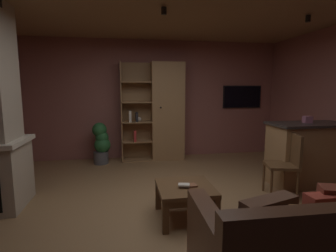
% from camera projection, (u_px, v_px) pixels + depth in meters
% --- Properties ---
extents(floor, '(5.92, 5.55, 0.02)m').
position_uv_depth(floor, '(173.00, 211.00, 3.40)').
color(floor, olive).
rests_on(floor, ground).
extents(wall_back, '(6.04, 0.06, 2.63)m').
position_uv_depth(wall_back, '(150.00, 100.00, 5.95)').
color(wall_back, '#8E544C').
rests_on(wall_back, ground).
extents(window_pane_back, '(0.60, 0.01, 0.83)m').
position_uv_depth(window_pane_back, '(141.00, 106.00, 5.90)').
color(window_pane_back, white).
extents(bookshelf_cabinet, '(1.36, 0.41, 2.12)m').
position_uv_depth(bookshelf_cabinet, '(163.00, 112.00, 5.77)').
color(bookshelf_cabinet, '#997047').
rests_on(bookshelf_cabinet, ground).
extents(kitchen_bar_counter, '(1.57, 0.65, 1.02)m').
position_uv_depth(kitchen_bar_counter, '(316.00, 153.00, 4.31)').
color(kitchen_bar_counter, '#997047').
rests_on(kitchen_bar_counter, ground).
extents(tissue_box, '(0.14, 0.14, 0.11)m').
position_uv_depth(tissue_box, '(307.00, 120.00, 4.21)').
color(tissue_box, '#995972').
rests_on(tissue_box, kitchen_bar_counter).
extents(leather_couch, '(1.68, 0.93, 0.84)m').
position_uv_depth(leather_couch, '(305.00, 252.00, 2.04)').
color(leather_couch, '#4C2D1E').
rests_on(leather_couch, ground).
extents(coffee_table, '(0.66, 0.68, 0.41)m').
position_uv_depth(coffee_table, '(185.00, 192.00, 3.16)').
color(coffee_table, brown).
rests_on(coffee_table, ground).
extents(table_book_0, '(0.12, 0.12, 0.02)m').
position_uv_depth(table_book_0, '(192.00, 185.00, 3.13)').
color(table_book_0, brown).
rests_on(table_book_0, coffee_table).
extents(table_book_1, '(0.15, 0.12, 0.02)m').
position_uv_depth(table_book_1, '(184.00, 185.00, 3.09)').
color(table_book_1, beige).
rests_on(table_book_1, coffee_table).
extents(dining_chair, '(0.51, 0.51, 0.92)m').
position_uv_depth(dining_chair, '(287.00, 161.00, 3.79)').
color(dining_chair, brown).
rests_on(dining_chair, ground).
extents(potted_floor_plant, '(0.37, 0.35, 0.87)m').
position_uv_depth(potted_floor_plant, '(101.00, 143.00, 5.48)').
color(potted_floor_plant, '#4C4C51').
rests_on(potted_floor_plant, ground).
extents(wall_mounted_tv, '(0.93, 0.06, 0.52)m').
position_uv_depth(wall_mounted_tv, '(242.00, 97.00, 6.24)').
color(wall_mounted_tv, black).
extents(track_light_spot_1, '(0.07, 0.07, 0.09)m').
position_uv_depth(track_light_spot_1, '(164.00, 11.00, 3.38)').
color(track_light_spot_1, black).
extents(track_light_spot_2, '(0.07, 0.07, 0.09)m').
position_uv_depth(track_light_spot_2, '(308.00, 19.00, 3.76)').
color(track_light_spot_2, black).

